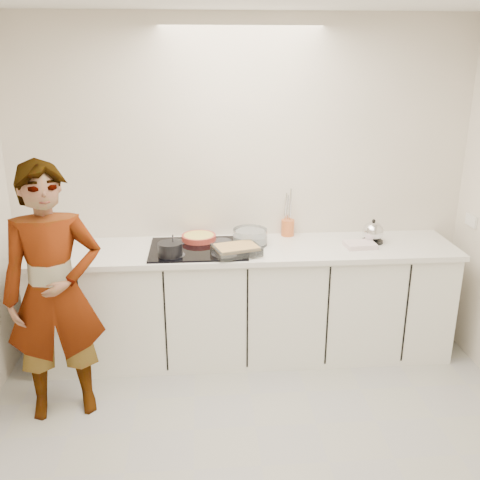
{
  "coord_description": "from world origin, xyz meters",
  "views": [
    {
      "loc": [
        -0.32,
        -2.53,
        2.27
      ],
      "look_at": [
        -0.05,
        1.05,
        1.05
      ],
      "focal_mm": 40.0,
      "sensor_mm": 36.0,
      "label": 1
    }
  ],
  "objects": [
    {
      "name": "saucepan",
      "position": [
        -0.55,
        1.11,
        0.97
      ],
      "size": [
        0.21,
        0.21,
        0.17
      ],
      "color": "black",
      "rests_on": "hob"
    },
    {
      "name": "baking_dish",
      "position": [
        -0.07,
        1.11,
        0.96
      ],
      "size": [
        0.38,
        0.32,
        0.06
      ],
      "color": "silver",
      "rests_on": "hob"
    },
    {
      "name": "base_cabinets",
      "position": [
        0.0,
        1.28,
        0.43
      ],
      "size": [
        3.2,
        0.58,
        0.87
      ],
      "primitive_type": "cube",
      "color": "white",
      "rests_on": "floor"
    },
    {
      "name": "countertop",
      "position": [
        0.0,
        1.28,
        0.89
      ],
      "size": [
        3.24,
        0.64,
        0.04
      ],
      "primitive_type": "cube",
      "color": "white",
      "rests_on": "base_cabinets"
    },
    {
      "name": "floor",
      "position": [
        0.0,
        0.0,
        0.0
      ],
      "size": [
        3.6,
        3.2,
        0.0
      ],
      "primitive_type": "cube",
      "color": "#ABABA1",
      "rests_on": "ground"
    },
    {
      "name": "tea_towel",
      "position": [
        0.88,
        1.23,
        0.93
      ],
      "size": [
        0.24,
        0.18,
        0.04
      ],
      "primitive_type": "cube",
      "rotation": [
        0.0,
        0.0,
        0.07
      ],
      "color": "white",
      "rests_on": "countertop"
    },
    {
      "name": "cook",
      "position": [
        -1.27,
        0.65,
        0.85
      ],
      "size": [
        0.69,
        0.53,
        1.71
      ],
      "primitive_type": "imported",
      "rotation": [
        0.0,
        0.0,
        0.21
      ],
      "color": "white",
      "rests_on": "floor"
    },
    {
      "name": "mixing_bowl",
      "position": [
        0.05,
        1.35,
        0.97
      ],
      "size": [
        0.33,
        0.33,
        0.12
      ],
      "color": "silver",
      "rests_on": "countertop"
    },
    {
      "name": "kettle",
      "position": [
        1.01,
        1.33,
        0.99
      ],
      "size": [
        0.2,
        0.2,
        0.19
      ],
      "color": "black",
      "rests_on": "countertop"
    },
    {
      "name": "tart_dish",
      "position": [
        -0.34,
        1.44,
        0.95
      ],
      "size": [
        0.32,
        0.32,
        0.04
      ],
      "color": "#B83C30",
      "rests_on": "hob"
    },
    {
      "name": "wall_back",
      "position": [
        0.0,
        1.6,
        1.3
      ],
      "size": [
        3.6,
        0.0,
        2.6
      ],
      "primitive_type": "cube",
      "color": "white",
      "rests_on": "ground"
    },
    {
      "name": "utensil_crock",
      "position": [
        0.37,
        1.55,
        0.98
      ],
      "size": [
        0.13,
        0.13,
        0.13
      ],
      "primitive_type": "cylinder",
      "rotation": [
        0.0,
        0.0,
        0.32
      ],
      "color": "#D56630",
      "rests_on": "countertop"
    },
    {
      "name": "hob",
      "position": [
        -0.35,
        1.26,
        0.92
      ],
      "size": [
        0.72,
        0.54,
        0.01
      ],
      "primitive_type": "cube",
      "color": "black",
      "rests_on": "countertop"
    }
  ]
}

